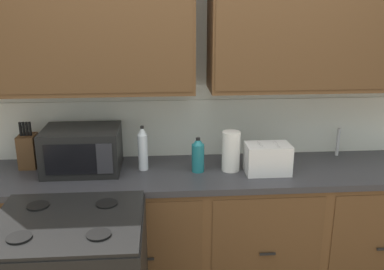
# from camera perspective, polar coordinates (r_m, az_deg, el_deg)

# --- Properties ---
(wall_unit) EXTENTS (4.19, 0.40, 2.55)m
(wall_unit) POSITION_cam_1_polar(r_m,az_deg,el_deg) (2.79, 1.22, 11.19)
(wall_unit) COLOR silver
(wall_unit) RESTS_ON ground_plane
(counter_run) EXTENTS (3.02, 0.64, 0.93)m
(counter_run) POSITION_cam_1_polar(r_m,az_deg,el_deg) (2.98, 1.45, -12.83)
(counter_run) COLOR black
(counter_run) RESTS_ON ground_plane
(microwave) EXTENTS (0.48, 0.37, 0.28)m
(microwave) POSITION_cam_1_polar(r_m,az_deg,el_deg) (2.82, -14.48, -1.90)
(microwave) COLOR black
(microwave) RESTS_ON counter_run
(toaster) EXTENTS (0.28, 0.18, 0.19)m
(toaster) POSITION_cam_1_polar(r_m,az_deg,el_deg) (2.75, 10.09, -3.13)
(toaster) COLOR white
(toaster) RESTS_ON counter_run
(knife_block) EXTENTS (0.11, 0.14, 0.31)m
(knife_block) POSITION_cam_1_polar(r_m,az_deg,el_deg) (2.99, -21.07, -1.93)
(knife_block) COLOR #52361E
(knife_block) RESTS_ON counter_run
(sink_faucet) EXTENTS (0.02, 0.02, 0.20)m
(sink_faucet) POSITION_cam_1_polar(r_m,az_deg,el_deg) (3.18, 18.95, -0.88)
(sink_faucet) COLOR #B2B5BA
(sink_faucet) RESTS_ON counter_run
(paper_towel_roll) EXTENTS (0.12, 0.12, 0.26)m
(paper_towel_roll) POSITION_cam_1_polar(r_m,az_deg,el_deg) (2.74, 5.24, -2.16)
(paper_towel_roll) COLOR white
(paper_towel_roll) RESTS_ON counter_run
(bottle_teal) EXTENTS (0.08, 0.08, 0.23)m
(bottle_teal) POSITION_cam_1_polar(r_m,az_deg,el_deg) (2.72, 0.81, -2.70)
(bottle_teal) COLOR #1E707A
(bottle_teal) RESTS_ON counter_run
(bottle_clear) EXTENTS (0.06, 0.06, 0.29)m
(bottle_clear) POSITION_cam_1_polar(r_m,az_deg,el_deg) (2.76, -6.61, -1.80)
(bottle_clear) COLOR silver
(bottle_clear) RESTS_ON counter_run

